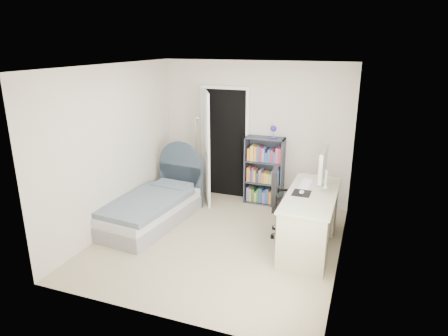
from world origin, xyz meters
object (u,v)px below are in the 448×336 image
(desk, at_px, (310,217))
(bookcase, at_px, (264,173))
(bed, at_px, (153,207))
(floor_lamp, at_px, (197,165))
(office_chair, at_px, (283,199))
(nightstand, at_px, (179,177))

(desk, bearing_deg, bookcase, 127.63)
(bed, height_order, desk, desk)
(floor_lamp, relative_size, desk, 0.94)
(bed, relative_size, bookcase, 1.35)
(desk, bearing_deg, floor_lamp, 153.17)
(desk, bearing_deg, office_chair, 156.05)
(floor_lamp, height_order, desk, floor_lamp)
(nightstand, distance_m, floor_lamp, 0.48)
(nightstand, xyz_separation_m, bookcase, (1.60, 0.20, 0.21))
(bed, xyz_separation_m, nightstand, (-0.14, 1.20, 0.10))
(nightstand, xyz_separation_m, desk, (2.63, -1.13, 0.08))
(floor_lamp, xyz_separation_m, bookcase, (1.21, 0.20, -0.06))
(nightstand, xyz_separation_m, office_chair, (2.18, -0.93, 0.21))
(floor_lamp, bearing_deg, bookcase, 9.20)
(floor_lamp, height_order, office_chair, floor_lamp)
(bed, relative_size, desk, 1.17)
(bed, bearing_deg, bookcase, 43.78)
(bed, xyz_separation_m, desk, (2.49, 0.07, 0.18))
(floor_lamp, xyz_separation_m, office_chair, (1.79, -0.93, -0.06))
(floor_lamp, bearing_deg, bed, -101.57)
(nightstand, height_order, bookcase, bookcase)
(nightstand, relative_size, floor_lamp, 0.35)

